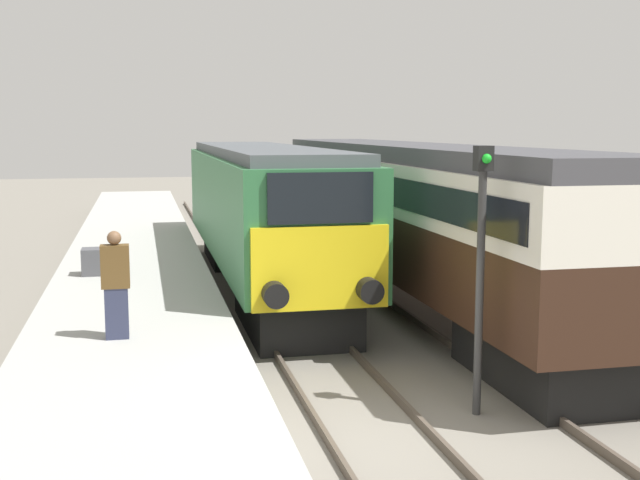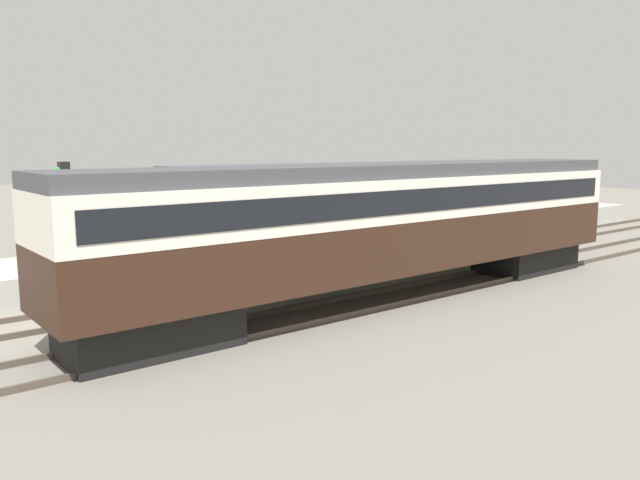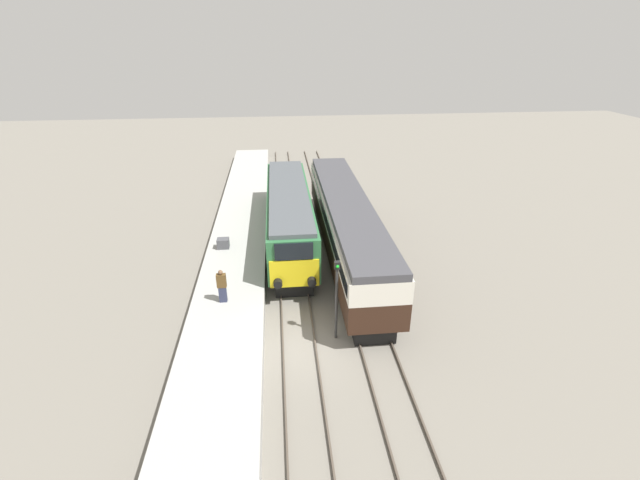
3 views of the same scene
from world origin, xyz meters
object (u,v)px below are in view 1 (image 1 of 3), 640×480
Objects in this scene: locomotive at (262,209)px; person_on_platform at (116,285)px; passenger_carriage at (411,205)px; signal_post at (481,258)px; luggage_crate at (98,261)px.

locomotive is 8.60m from person_on_platform.
passenger_carriage is 4.59× the size of signal_post.
person_on_platform is 0.43× the size of signal_post.
locomotive reaches higher than person_on_platform.
person_on_platform is 5.89m from luggage_crate.
person_on_platform is (-3.49, -7.85, -0.34)m from locomotive.
luggage_crate is at bearing 125.78° from signal_post.
signal_post is at bearing -22.61° from person_on_platform.
person_on_platform reaches higher than luggage_crate.
locomotive is at bearing 26.35° from luggage_crate.
passenger_carriage is 25.97× the size of luggage_crate.
signal_post reaches higher than passenger_carriage.
person_on_platform is 5.65m from signal_post.
locomotive is at bearing 66.03° from person_on_platform.
person_on_platform is at bearing 157.39° from signal_post.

